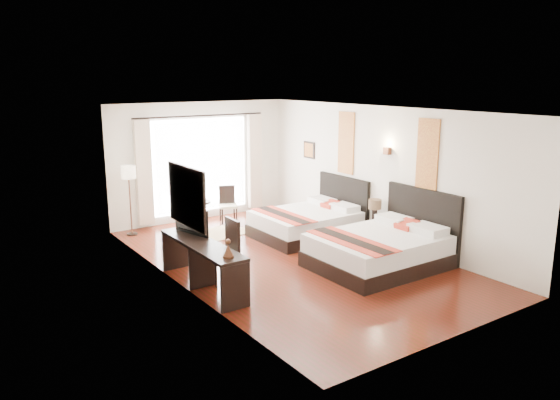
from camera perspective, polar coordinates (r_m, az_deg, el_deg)
floor at (r=10.34m, az=1.22°, el=-6.29°), size 4.50×7.50×0.01m
ceiling at (r=9.79m, az=1.30°, el=9.36°), size 4.50×7.50×0.02m
wall_headboard at (r=11.41m, az=10.47°, el=2.61°), size 0.01×7.50×2.80m
wall_desk at (r=8.88m, az=-10.60°, el=-0.29°), size 0.01×7.50×2.80m
wall_window at (r=13.15m, az=-8.33°, el=4.03°), size 4.50×0.01×2.80m
wall_entry at (r=7.35m, az=18.57°, el=-3.50°), size 4.50×0.01×2.80m
window_glass at (r=13.15m, az=-8.28°, el=3.59°), size 2.40×0.02×2.20m
sheer_curtain at (r=13.10m, az=-8.17°, el=3.56°), size 2.30×0.02×2.10m
drape_left at (r=12.50m, az=-14.05°, el=2.77°), size 0.35×0.14×2.35m
drape_right at (r=13.76m, az=-2.67°, el=4.04°), size 0.35×0.14×2.35m
art_panel_near at (r=10.50m, az=15.16°, el=4.55°), size 0.03×0.50×1.35m
art_panel_far at (r=12.09m, az=6.92°, el=5.94°), size 0.03×0.50×1.35m
wall_sconce at (r=11.14m, az=11.14°, el=5.05°), size 0.10×0.14×0.14m
mirror_frame at (r=8.61m, az=-9.72°, el=0.35°), size 0.04×1.25×0.95m
mirror_glass at (r=8.62m, az=-9.57°, el=0.38°), size 0.01×1.12×0.82m
bed_near at (r=10.07m, az=10.58°, el=-4.97°), size 2.33×1.81×1.32m
bed_far at (r=11.78m, az=3.06°, el=-2.28°), size 2.14×1.67×1.21m
nightstand at (r=11.36m, az=10.15°, el=-3.46°), size 0.39×0.48×0.47m
table_lamp at (r=11.33m, az=9.88°, el=-0.59°), size 0.27×0.27×0.42m
vase at (r=11.14m, az=10.94°, el=-2.08°), size 0.15×0.15×0.12m
console_desk at (r=9.02m, az=-8.11°, el=-6.75°), size 0.50×2.20×0.76m
television at (r=9.33m, az=-9.63°, el=-2.23°), size 0.32×0.81×0.47m
bronze_figurine at (r=8.12m, az=-5.44°, el=-5.17°), size 0.20×0.20×0.25m
desk_chair at (r=9.26m, az=-5.99°, el=-6.53°), size 0.50×0.50×1.05m
floor_lamp at (r=12.07m, az=-15.54°, el=2.34°), size 0.31×0.31×1.52m
side_table at (r=12.43m, az=-8.53°, el=-1.56°), size 0.56×0.56×0.64m
fruit_bowl at (r=12.37m, az=-8.55°, el=0.02°), size 0.22×0.22×0.05m
window_chair at (r=12.93m, az=-5.43°, el=-1.19°), size 0.51×0.51×0.85m
jute_rug at (r=12.08m, az=-6.38°, el=-3.47°), size 1.46×1.12×0.01m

